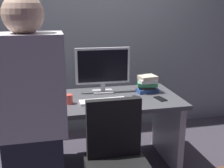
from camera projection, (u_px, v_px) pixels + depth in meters
ground_plane at (111, 164)px, 2.90m from camera, size 9.00×9.00×0.00m
wall_back at (94, 12)px, 3.41m from camera, size 6.40×0.10×3.00m
desk at (111, 120)px, 2.77m from camera, size 1.31×0.76×0.72m
person_at_desk at (33, 135)px, 1.66m from camera, size 0.40×0.24×1.64m
monitor at (103, 68)px, 2.80m from camera, size 0.54×0.15×0.46m
keyboard at (103, 101)px, 2.58m from camera, size 0.43×0.15×0.02m
mouse at (135, 97)px, 2.66m from camera, size 0.06×0.10×0.03m
cup_near_keyboard at (69, 99)px, 2.53m from camera, size 0.07×0.07×0.09m
cup_by_monitor at (54, 93)px, 2.69m from camera, size 0.08×0.08×0.09m
book_stack at (147, 84)px, 2.85m from camera, size 0.22×0.17×0.18m
cell_phone at (160, 99)px, 2.66m from camera, size 0.10×0.15×0.01m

